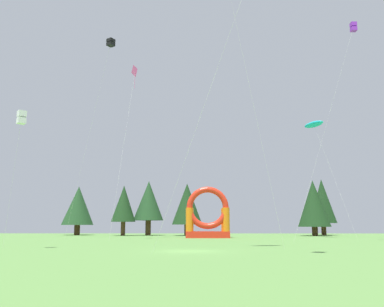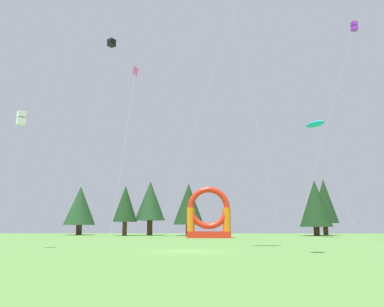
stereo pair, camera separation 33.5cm
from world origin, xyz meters
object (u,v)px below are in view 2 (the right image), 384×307
at_px(kite_purple_box, 354,27).
at_px(kite_pink_diamond, 136,73).
at_px(kite_black_box, 111,43).
at_px(inflatable_yellow_castle, 209,219).
at_px(kite_cyan_parafoil, 315,124).
at_px(kite_white_box, 21,118).

xyz_separation_m(kite_purple_box, kite_pink_diamond, (-27.27, 9.76, -1.52)).
bearing_deg(kite_black_box, inflatable_yellow_castle, 36.11).
bearing_deg(inflatable_yellow_castle, kite_purple_box, -39.26).
xyz_separation_m(kite_black_box, kite_cyan_parafoil, (28.24, 8.23, -9.03)).
bearing_deg(kite_white_box, kite_black_box, 82.49).
height_order(kite_black_box, kite_white_box, kite_black_box).
bearing_deg(kite_black_box, kite_white_box, -97.51).
distance_m(kite_pink_diamond, inflatable_yellow_castle, 23.32).
bearing_deg(kite_black_box, kite_purple_box, -8.93).
xyz_separation_m(kite_cyan_parafoil, kite_white_box, (-30.71, -26.98, -6.04)).
xyz_separation_m(kite_pink_diamond, kite_cyan_parafoil, (25.73, 3.15, -6.96)).
bearing_deg(kite_purple_box, kite_cyan_parafoil, 96.76).
distance_m(kite_cyan_parafoil, inflatable_yellow_castle, 20.66).
distance_m(kite_purple_box, kite_white_box, 38.06).
bearing_deg(kite_pink_diamond, kite_black_box, -116.20).
relative_size(kite_black_box, kite_cyan_parafoil, 1.53).
bearing_deg(kite_white_box, kite_purple_box, 23.58).
xyz_separation_m(kite_black_box, kite_white_box, (-2.47, -18.75, -15.07)).
bearing_deg(kite_cyan_parafoil, kite_purple_box, -83.24).
bearing_deg(kite_black_box, kite_cyan_parafoil, 16.25).
height_order(kite_purple_box, kite_white_box, kite_purple_box).
distance_m(kite_white_box, inflatable_yellow_castle, 32.75).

